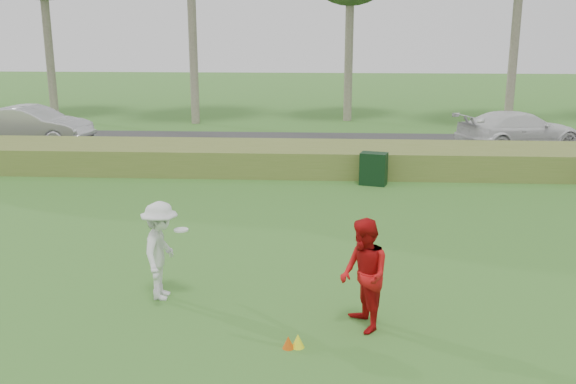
# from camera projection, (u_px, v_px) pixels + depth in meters

# --- Properties ---
(ground) EXTENTS (120.00, 120.00, 0.00)m
(ground) POSITION_uv_depth(u_px,v_px,m) (274.00, 321.00, 11.21)
(ground) COLOR #306B23
(ground) RESTS_ON ground
(reed_strip) EXTENTS (80.00, 3.00, 0.90)m
(reed_strip) POSITION_uv_depth(u_px,v_px,m) (301.00, 158.00, 22.69)
(reed_strip) COLOR #5C702D
(reed_strip) RESTS_ON ground
(park_road) EXTENTS (80.00, 6.00, 0.06)m
(park_road) POSITION_uv_depth(u_px,v_px,m) (306.00, 144.00, 27.62)
(park_road) COLOR #2D2D2D
(park_road) RESTS_ON ground
(player_white) EXTENTS (0.89, 1.22, 1.88)m
(player_white) POSITION_uv_depth(u_px,v_px,m) (161.00, 251.00, 11.97)
(player_white) COLOR white
(player_white) RESTS_ON ground
(player_red) EXTENTS (0.99, 1.12, 1.94)m
(player_red) POSITION_uv_depth(u_px,v_px,m) (364.00, 275.00, 10.72)
(player_red) COLOR #BA0F11
(player_red) RESTS_ON ground
(cone_orange) EXTENTS (0.19, 0.19, 0.21)m
(cone_orange) POSITION_uv_depth(u_px,v_px,m) (288.00, 342.00, 10.26)
(cone_orange) COLOR #D6510B
(cone_orange) RESTS_ON ground
(cone_yellow) EXTENTS (0.21, 0.21, 0.23)m
(cone_yellow) POSITION_uv_depth(u_px,v_px,m) (298.00, 341.00, 10.29)
(cone_yellow) COLOR #FFFE1A
(cone_yellow) RESTS_ON ground
(utility_cabinet) EXTENTS (0.95, 0.73, 1.05)m
(utility_cabinet) POSITION_uv_depth(u_px,v_px,m) (374.00, 169.00, 20.68)
(utility_cabinet) COLOR black
(utility_cabinet) RESTS_ON ground
(car_mid) EXTENTS (5.16, 2.32, 1.64)m
(car_mid) POSITION_uv_depth(u_px,v_px,m) (32.00, 126.00, 27.19)
(car_mid) COLOR silver
(car_mid) RESTS_ON park_road
(car_right) EXTENTS (5.70, 3.85, 1.53)m
(car_right) POSITION_uv_depth(u_px,v_px,m) (519.00, 130.00, 26.37)
(car_right) COLOR white
(car_right) RESTS_ON park_road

